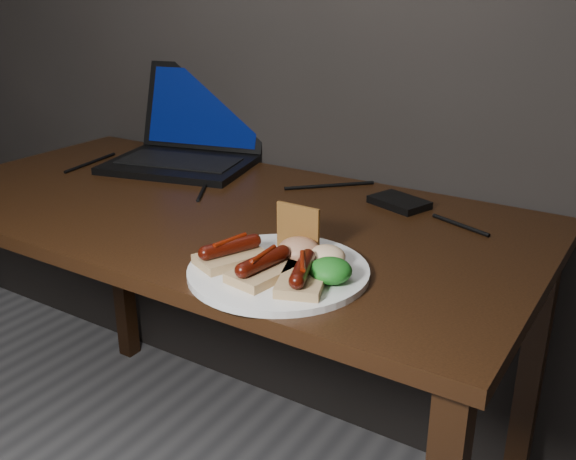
% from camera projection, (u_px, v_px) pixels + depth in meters
% --- Properties ---
extents(desk, '(1.40, 0.70, 0.75)m').
position_uv_depth(desk, '(215.00, 244.00, 1.43)').
color(desk, '#341C0D').
rests_on(desk, ground).
extents(laptop, '(0.43, 0.42, 0.25)m').
position_uv_depth(laptop, '(189.00, 143.00, 1.72)').
color(laptop, black).
rests_on(laptop, desk).
extents(hard_drive, '(0.14, 0.12, 0.02)m').
position_uv_depth(hard_drive, '(399.00, 202.00, 1.40)').
color(hard_drive, black).
rests_on(hard_drive, desk).
extents(desk_cables, '(1.08, 0.34, 0.01)m').
position_uv_depth(desk_cables, '(248.00, 185.00, 1.53)').
color(desk_cables, black).
rests_on(desk_cables, desk).
extents(plate, '(0.37, 0.37, 0.01)m').
position_uv_depth(plate, '(278.00, 271.00, 1.08)').
color(plate, white).
rests_on(plate, desk).
extents(bread_sausage_left, '(0.11, 0.13, 0.04)m').
position_uv_depth(bread_sausage_left, '(231.00, 253.00, 1.09)').
color(bread_sausage_left, tan).
rests_on(bread_sausage_left, plate).
extents(bread_sausage_center, '(0.09, 0.12, 0.04)m').
position_uv_depth(bread_sausage_center, '(263.00, 268.00, 1.03)').
color(bread_sausage_center, tan).
rests_on(bread_sausage_center, plate).
extents(bread_sausage_right, '(0.11, 0.13, 0.04)m').
position_uv_depth(bread_sausage_right, '(302.00, 275.00, 1.01)').
color(bread_sausage_right, tan).
rests_on(bread_sausage_right, plate).
extents(crispbread, '(0.08, 0.01, 0.08)m').
position_uv_depth(crispbread, '(298.00, 228.00, 1.13)').
color(crispbread, '#A5702D').
rests_on(crispbread, plate).
extents(salad_greens, '(0.07, 0.07, 0.04)m').
position_uv_depth(salad_greens, '(330.00, 271.00, 1.02)').
color(salad_greens, '#135511').
rests_on(salad_greens, plate).
extents(salsa_mound, '(0.07, 0.07, 0.04)m').
position_uv_depth(salsa_mound, '(299.00, 249.00, 1.10)').
color(salsa_mound, '#A62210').
rests_on(salsa_mound, plate).
extents(coleslaw_mound, '(0.06, 0.06, 0.04)m').
position_uv_depth(coleslaw_mound, '(326.00, 256.00, 1.08)').
color(coleslaw_mound, silver).
rests_on(coleslaw_mound, plate).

